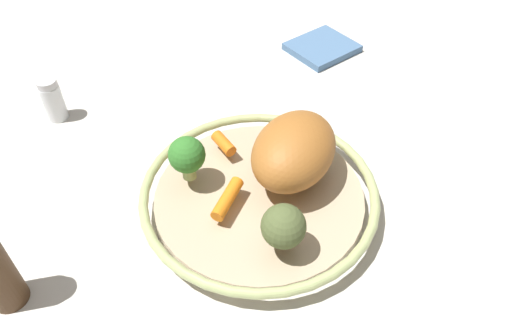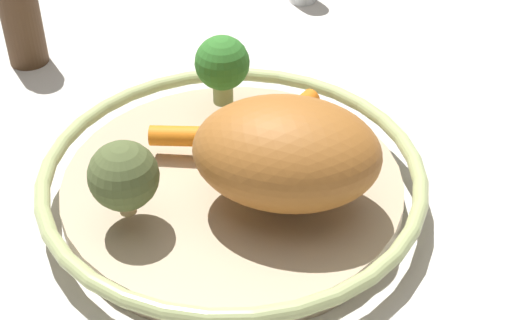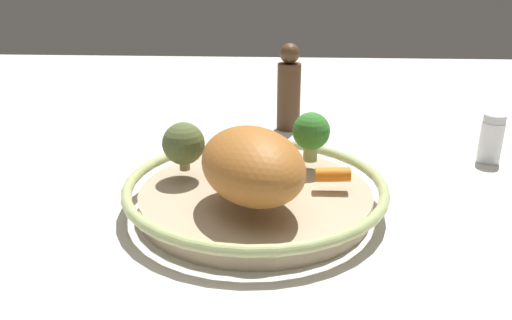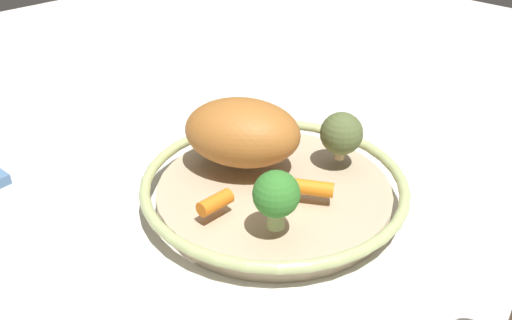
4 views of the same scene
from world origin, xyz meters
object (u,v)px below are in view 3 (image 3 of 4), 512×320
Objects in this scene: roast_chicken_piece at (249,165)px; baby_carrot_right at (333,176)px; serving_bowl at (255,193)px; salt_shaker at (491,139)px; broccoli_floret_mid at (184,144)px; pepper_mill at (289,90)px; broccoli_floret_small at (311,132)px; baby_carrot_left at (260,158)px.

baby_carrot_right is (-0.10, -0.05, -0.03)m from roast_chicken_piece.
serving_bowl is 0.39m from salt_shaker.
baby_carrot_right is at bearing 170.25° from broccoli_floret_mid.
salt_shaker is 0.48× the size of pepper_mill.
broccoli_floret_small reaches higher than salt_shaker.
baby_carrot_left is at bearing 81.97° from pepper_mill.
roast_chicken_piece is at bearing 27.23° from baby_carrot_right.
salt_shaker is (-0.28, -0.11, -0.04)m from broccoli_floret_small.
baby_carrot_right is at bearing 35.53° from salt_shaker.
pepper_mill is (-0.04, -0.33, 0.05)m from serving_bowl.
broccoli_floret_small reaches higher than serving_bowl.
serving_bowl is 5.19× the size of broccoli_floret_mid.
roast_chicken_piece is at bearing 83.20° from pepper_mill.
serving_bowl is 7.73× the size of baby_carrot_right.
baby_carrot_right is at bearing 149.38° from baby_carrot_left.
serving_bowl is 2.08× the size of pepper_mill.
broccoli_floret_small is at bearing -135.40° from serving_bowl.
baby_carrot_left is (-0.01, -0.11, -0.03)m from roast_chicken_piece.
serving_bowl is 0.08m from roast_chicken_piece.
salt_shaker is at bearing -146.63° from roast_chicken_piece.
salt_shaker reaches higher than baby_carrot_left.
roast_chicken_piece is 3.47× the size of baby_carrot_right.
baby_carrot_left is 0.11m from baby_carrot_right.
roast_chicken_piece reaches higher than salt_shaker.
pepper_mill is at bearing -114.19° from broccoli_floret_mid.
broccoli_floret_small is at bearing 21.20° from salt_shaker.
broccoli_floret_small reaches higher than broccoli_floret_mid.
roast_chicken_piece is at bearing 86.48° from baby_carrot_left.
baby_carrot_left is at bearing 20.23° from salt_shaker.
salt_shaker reaches higher than serving_bowl.
broccoli_floret_mid reaches higher than baby_carrot_left.
broccoli_floret_mid is at bearing -42.94° from roast_chicken_piece.
baby_carrot_right is 0.67× the size of broccoli_floret_mid.
broccoli_floret_mid is at bearing 18.74° from salt_shaker.
pepper_mill is at bearing -25.88° from salt_shaker.
baby_carrot_left is 0.10m from broccoli_floret_mid.
serving_bowl is 2.23× the size of roast_chicken_piece.
baby_carrot_left is 1.54× the size of baby_carrot_right.
baby_carrot_left is at bearing 16.06° from broccoli_floret_small.
baby_carrot_left is at bearing -93.52° from roast_chicken_piece.
roast_chicken_piece is 0.12m from baby_carrot_right.
salt_shaker reaches higher than baby_carrot_right.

